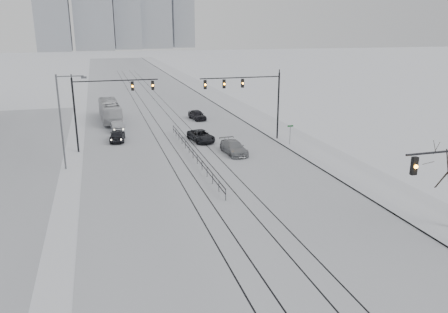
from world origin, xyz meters
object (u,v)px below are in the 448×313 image
(sedan_nb_far, at_px, (197,115))
(box_truck, at_px, (110,111))
(sedan_nb_front, at_px, (201,136))
(sedan_sb_inner, at_px, (117,135))
(sedan_sb_outer, at_px, (117,126))
(sedan_nb_right, at_px, (234,148))

(sedan_nb_far, distance_m, box_truck, 12.59)
(sedan_nb_front, distance_m, box_truck, 18.09)
(sedan_sb_inner, relative_size, sedan_sb_outer, 0.97)
(sedan_sb_inner, xyz_separation_m, sedan_nb_right, (11.73, -9.09, -0.03))
(sedan_sb_outer, relative_size, sedan_nb_far, 1.06)
(sedan_sb_inner, distance_m, sedan_nb_front, 10.01)
(sedan_nb_front, distance_m, sedan_nb_far, 12.87)
(sedan_sb_outer, height_order, sedan_nb_front, sedan_sb_outer)
(sedan_sb_outer, bearing_deg, sedan_nb_right, 125.71)
(sedan_nb_front, bearing_deg, sedan_sb_outer, 130.41)
(sedan_sb_outer, distance_m, sedan_nb_right, 18.36)
(sedan_sb_outer, bearing_deg, sedan_nb_front, 136.01)
(sedan_sb_outer, distance_m, sedan_nb_front, 12.37)
(sedan_nb_front, relative_size, sedan_nb_far, 1.14)
(sedan_sb_inner, relative_size, box_truck, 0.40)
(sedan_nb_far, bearing_deg, sedan_nb_front, -109.94)
(sedan_nb_far, bearing_deg, sedan_sb_inner, -150.01)
(sedan_sb_inner, bearing_deg, sedan_nb_right, 148.49)
(sedan_sb_inner, xyz_separation_m, sedan_sb_outer, (0.25, 5.24, -0.00))
(sedan_sb_inner, height_order, sedan_nb_front, sedan_sb_inner)
(sedan_nb_right, xyz_separation_m, sedan_nb_far, (0.26, 18.86, 0.01))
(sedan_nb_right, bearing_deg, sedan_sb_inner, 138.20)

